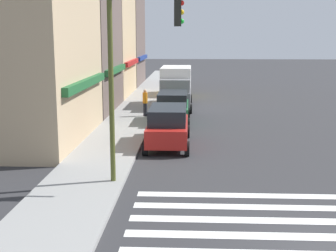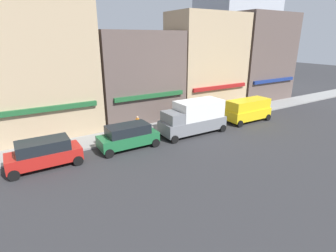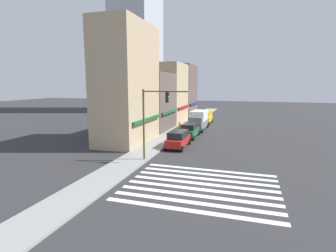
{
  "view_description": "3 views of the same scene",
  "coord_description": "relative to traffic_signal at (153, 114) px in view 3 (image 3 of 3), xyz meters",
  "views": [
    {
      "loc": [
        -11.42,
        3.64,
        5.32
      ],
      "look_at": [
        10.98,
        4.7,
        1.0
      ],
      "focal_mm": 50.0,
      "sensor_mm": 36.0,
      "label": 1
    },
    {
      "loc": [
        9.61,
        -13.4,
        8.39
      ],
      "look_at": [
        20.81,
        4.7,
        1.2
      ],
      "focal_mm": 28.0,
      "sensor_mm": 36.0,
      "label": 2
    },
    {
      "loc": [
        -17.83,
        -3.03,
        7.28
      ],
      "look_at": [
        4.79,
        4.0,
        3.5
      ],
      "focal_mm": 28.0,
      "sensor_mm": 36.0,
      "label": 3
    }
  ],
  "objects": [
    {
      "name": "pedestrian_orange_vest",
      "position": [
        14.03,
        1.09,
        -3.53
      ],
      "size": [
        0.32,
        0.32,
        1.77
      ],
      "rotation": [
        0.0,
        0.0,
        5.54
      ],
      "color": "#23232D",
      "rests_on": "sidewalk_left"
    },
    {
      "name": "storefront_row",
      "position": [
        20.13,
        6.01,
        1.39
      ],
      "size": [
        37.58,
        5.3,
        14.6
      ],
      "color": "tan",
      "rests_on": "ground_plane"
    },
    {
      "name": "traffic_signal",
      "position": [
        0.0,
        0.0,
        0.0
      ],
      "size": [
        0.32,
        4.31,
        6.85
      ],
      "color": "#474C1E",
      "rests_on": "ground_plane"
    },
    {
      "name": "box_truck_grey",
      "position": [
        18.77,
        -0.79,
        -3.02
      ],
      "size": [
        6.22,
        2.42,
        3.04
      ],
      "rotation": [
        0.0,
        0.0,
        -0.01
      ],
      "color": "slate",
      "rests_on": "ground_plane"
    },
    {
      "name": "sidewalk_left",
      "position": [
        -4.79,
        2.01,
        -4.53
      ],
      "size": [
        120.0,
        3.0,
        0.15
      ],
      "color": "gray",
      "rests_on": "ground_plane"
    },
    {
      "name": "suv_red",
      "position": [
        6.19,
        -0.79,
        -3.57
      ],
      "size": [
        4.71,
        2.12,
        1.94
      ],
      "rotation": [
        0.0,
        0.0,
        0.0
      ],
      "color": "#B21E19",
      "rests_on": "ground_plane"
    },
    {
      "name": "ground_plane",
      "position": [
        -4.79,
        -5.49,
        -4.6
      ],
      "size": [
        200.0,
        200.0,
        0.0
      ],
      "primitive_type": "plane",
      "color": "#2D2D30"
    },
    {
      "name": "van_yellow",
      "position": [
        25.84,
        -0.79,
        -3.32
      ],
      "size": [
        5.01,
        2.22,
        2.34
      ],
      "rotation": [
        0.0,
        0.0,
        -0.01
      ],
      "color": "yellow",
      "rests_on": "ground_plane"
    },
    {
      "name": "suv_green",
      "position": [
        12.31,
        -0.79,
        -3.57
      ],
      "size": [
        4.71,
        2.12,
        1.94
      ],
      "rotation": [
        0.0,
        0.0,
        -0.0
      ],
      "color": "#1E6638",
      "rests_on": "ground_plane"
    },
    {
      "name": "crosswalk_stripes",
      "position": [
        -4.79,
        -5.49,
        -4.6
      ],
      "size": [
        8.1,
        10.8,
        0.01
      ],
      "color": "silver",
      "rests_on": "ground_plane"
    }
  ]
}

